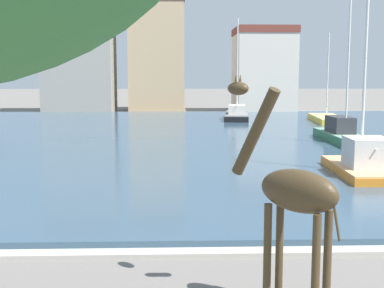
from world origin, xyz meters
TOP-DOWN VIEW (x-y plane):
  - harbor_water at (0.00, 31.57)m, footprint 76.59×44.96m
  - quay_edge_coping at (0.00, 8.84)m, footprint 76.59×0.50m
  - giraffe_statue at (3.25, 5.69)m, footprint 2.02×2.09m
  - sailboat_green at (11.42, 27.37)m, footprint 1.76×8.26m
  - sailboat_yellow at (14.49, 41.94)m, footprint 2.92×8.27m
  - sailboat_orange at (9.04, 17.97)m, footprint 2.54×6.11m
  - sailboat_black at (6.96, 45.09)m, footprint 3.12×9.03m
  - townhouse_corner_house at (-9.62, 56.43)m, footprint 7.86×6.16m
  - townhouse_end_terrace at (-0.94, 58.42)m, footprint 6.48×6.18m
  - townhouse_wide_warehouse at (11.34, 56.54)m, footprint 6.64×7.49m

SIDE VIEW (x-z plane):
  - quay_edge_coping at x=0.00m, z-range 0.00..0.12m
  - harbor_water at x=0.00m, z-range 0.00..0.29m
  - sailboat_yellow at x=14.49m, z-range -3.55..4.37m
  - sailboat_black at x=6.96m, z-range -4.19..5.29m
  - sailboat_orange at x=9.04m, z-range -3.94..5.15m
  - sailboat_green at x=11.42m, z-range -3.93..5.14m
  - giraffe_statue at x=3.25m, z-range 0.05..4.49m
  - townhouse_wide_warehouse at x=11.34m, z-range 0.01..9.65m
  - townhouse_end_terrace at x=-0.94m, z-range 0.02..13.27m
  - townhouse_corner_house at x=-9.62m, z-range 0.02..13.48m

